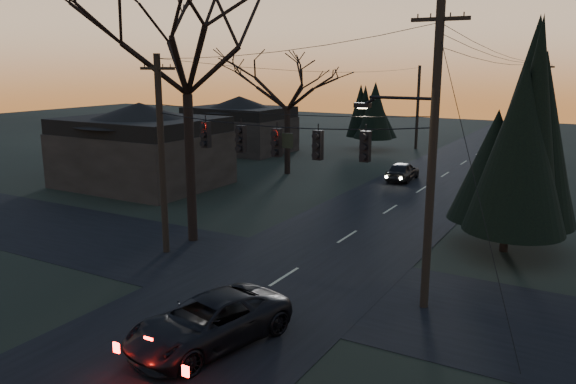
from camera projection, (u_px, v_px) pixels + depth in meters
The scene contains 15 objects.
main_road at pixel (378, 217), 30.22m from camera, with size 8.00×120.00×0.02m, color black.
cross_road at pixel (284, 277), 21.76m from camera, with size 60.00×7.00×0.02m, color black.
utility_pole_right at pixel (424, 307), 19.09m from camera, with size 5.00×0.30×10.00m, color black, non-canonical shape.
utility_pole_left at pixel (167, 252), 24.67m from camera, with size 1.80×0.30×8.50m, color black, non-canonical shape.
utility_pole_far_r at pixel (531, 173), 42.78m from camera, with size 1.80×0.30×8.50m, color black, non-canonical shape.
utility_pole_far_l at pixel (416, 149), 55.12m from camera, with size 0.30×0.30×8.00m, color black, non-canonical shape.
span_signal_assembly at pixel (278, 141), 20.71m from camera, with size 11.50×0.44×1.53m.
bare_tree_left at pixel (185, 31), 24.27m from camera, with size 9.47×9.47×13.54m.
evergreen_right at pixel (513, 139), 23.69m from camera, with size 4.44×4.44×8.79m.
bare_tree_dist at pixel (287, 83), 40.99m from camera, with size 7.37×7.37×9.64m.
evergreen_dist at pixel (368, 112), 53.81m from camera, with size 3.87×3.87×6.04m.
house_left_near at pixel (141, 144), 37.85m from camera, with size 10.00×8.00×5.60m.
house_left_far at pixel (240, 124), 52.88m from camera, with size 9.00×7.00×5.20m.
suv_near at pixel (209, 322), 16.35m from camera, with size 2.35×5.10×1.42m, color black.
sedan_oncoming_a at pixel (403, 171), 39.79m from camera, with size 1.57×3.90×1.33m, color black.
Camera 1 is at (10.32, -7.70, 8.04)m, focal length 35.00 mm.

